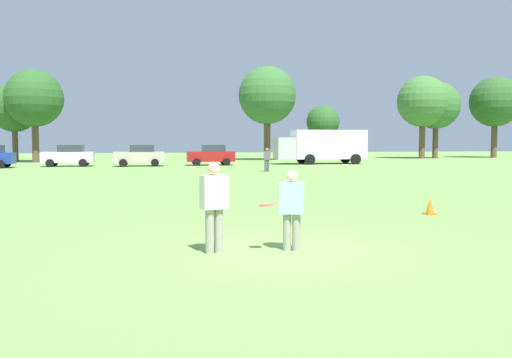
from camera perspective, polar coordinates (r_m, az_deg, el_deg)
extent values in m
plane|color=#6B9347|center=(10.41, 3.53, -7.53)|extent=(185.86, 185.86, 0.00)
cylinder|color=gray|center=(9.96, -5.00, -5.61)|extent=(0.17, 0.17, 0.84)
cylinder|color=gray|center=(10.03, -4.03, -5.54)|extent=(0.17, 0.17, 0.84)
cube|color=silver|center=(9.90, -4.54, -1.40)|extent=(0.53, 0.39, 0.62)
sphere|color=#D8AD8C|center=(9.87, -4.55, 1.06)|extent=(0.24, 0.24, 0.24)
cylinder|color=gray|center=(10.21, 4.35, -5.72)|extent=(0.16, 0.16, 0.71)
cylinder|color=gray|center=(10.22, 3.36, -5.70)|extent=(0.16, 0.16, 0.71)
cube|color=#9EC6E5|center=(10.13, 3.87, -2.04)|extent=(0.52, 0.41, 0.60)
sphere|color=#D8AD8C|center=(10.09, 3.88, 0.28)|extent=(0.23, 0.23, 0.23)
cylinder|color=#E54C33|center=(10.03, 1.11, -2.81)|extent=(0.27, 0.27, 0.05)
cube|color=#D8590C|center=(16.11, 18.19, -3.56)|extent=(0.32, 0.32, 0.03)
cone|color=orange|center=(16.08, 18.21, -2.71)|extent=(0.24, 0.24, 0.45)
cylinder|color=black|center=(46.19, -25.80, 1.44)|extent=(0.66, 0.23, 0.66)
cylinder|color=black|center=(48.12, -25.19, 1.54)|extent=(0.66, 0.23, 0.66)
cube|color=silver|center=(47.76, -19.52, 2.22)|extent=(4.23, 1.88, 0.90)
cube|color=#2D333D|center=(47.71, -19.25, 3.09)|extent=(2.03, 1.68, 0.64)
cylinder|color=black|center=(47.00, -21.27, 1.60)|extent=(0.66, 0.23, 0.66)
cylinder|color=black|center=(48.97, -20.84, 1.70)|extent=(0.66, 0.23, 0.66)
cylinder|color=black|center=(46.60, -18.11, 1.66)|extent=(0.66, 0.23, 0.66)
cylinder|color=black|center=(48.58, -17.82, 1.75)|extent=(0.66, 0.23, 0.66)
cube|color=#B7AD99|center=(46.45, -12.42, 2.31)|extent=(4.23, 1.88, 0.90)
cube|color=#2D333D|center=(46.42, -12.12, 3.20)|extent=(2.03, 1.68, 0.64)
cylinder|color=black|center=(45.52, -14.08, 1.69)|extent=(0.66, 0.23, 0.66)
cylinder|color=black|center=(47.51, -13.94, 1.78)|extent=(0.66, 0.23, 0.66)
cylinder|color=black|center=(45.44, -10.80, 1.73)|extent=(0.66, 0.23, 0.66)
cylinder|color=black|center=(47.44, -10.80, 1.82)|extent=(0.66, 0.23, 0.66)
cube|color=maroon|center=(47.53, -4.90, 2.43)|extent=(4.23, 1.88, 0.90)
cube|color=#2D333D|center=(47.54, -4.60, 3.30)|extent=(2.03, 1.68, 0.64)
cylinder|color=black|center=(46.43, -6.37, 1.83)|extent=(0.66, 0.23, 0.66)
cylinder|color=black|center=(48.42, -6.55, 1.91)|extent=(0.66, 0.23, 0.66)
cylinder|color=black|center=(46.71, -3.18, 1.86)|extent=(0.66, 0.23, 0.66)
cylinder|color=black|center=(48.69, -3.49, 1.94)|extent=(0.66, 0.23, 0.66)
cube|color=white|center=(50.55, 7.78, 3.69)|extent=(6.85, 2.63, 2.70)
cube|color=#B2B2B7|center=(49.37, 3.14, 3.31)|extent=(1.84, 2.33, 2.00)
cylinder|color=black|center=(48.60, 5.80, 2.10)|extent=(0.97, 0.30, 0.96)
cylinder|color=black|center=(51.23, 4.93, 2.21)|extent=(0.97, 0.30, 0.96)
cylinder|color=black|center=(50.04, 10.66, 2.11)|extent=(0.97, 0.30, 0.96)
cylinder|color=black|center=(52.60, 9.57, 2.21)|extent=(0.97, 0.30, 0.96)
cylinder|color=#4C4C51|center=(37.07, 1.30, 1.43)|extent=(0.16, 0.16, 0.83)
cylinder|color=#4C4C51|center=(37.07, 1.04, 1.44)|extent=(0.16, 0.16, 0.83)
cube|color=#595960|center=(37.05, 1.17, 2.53)|extent=(0.49, 0.35, 0.59)
sphere|color=#8C664C|center=(37.04, 1.17, 3.15)|extent=(0.22, 0.22, 0.22)
cylinder|color=brown|center=(61.23, -24.44, 3.34)|extent=(0.58, 0.58, 3.48)
sphere|color=#285623|center=(61.33, -24.55, 6.94)|extent=(4.98, 4.98, 4.98)
cylinder|color=brown|center=(58.15, -22.59, 3.63)|extent=(0.67, 0.67, 4.02)
sphere|color=#285623|center=(58.31, -22.71, 8.01)|extent=(5.74, 5.74, 5.74)
cylinder|color=brown|center=(60.49, 1.20, 4.20)|extent=(0.76, 0.76, 4.57)
sphere|color=#33662D|center=(60.72, 1.21, 8.98)|extent=(6.53, 6.53, 6.53)
cylinder|color=brown|center=(65.19, 7.18, 3.39)|extent=(0.47, 0.47, 2.81)
sphere|color=#285623|center=(65.23, 7.21, 6.12)|extent=(4.01, 4.01, 4.01)
cylinder|color=brown|center=(69.35, 17.40, 3.93)|extent=(0.73, 0.73, 4.41)
sphere|color=#3D7033|center=(69.53, 17.48, 7.95)|extent=(6.30, 6.30, 6.30)
cylinder|color=brown|center=(70.97, 18.70, 3.80)|extent=(0.69, 0.69, 4.15)
sphere|color=#33662D|center=(71.12, 18.78, 7.50)|extent=(5.93, 5.93, 5.93)
cylinder|color=brown|center=(76.61, 24.20, 3.81)|extent=(0.76, 0.76, 4.55)
sphere|color=#285623|center=(76.79, 24.30, 7.57)|extent=(6.51, 6.51, 6.51)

